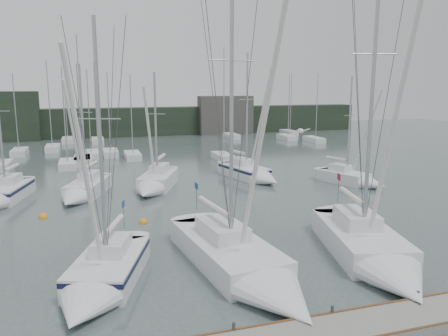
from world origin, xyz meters
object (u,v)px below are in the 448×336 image
object	(u,v)px
sailboat_near_center	(249,270)
buoy_c	(43,217)
sailboat_mid_c	(154,184)
buoy_a	(143,223)
sailboat_near_left	(100,281)
sailboat_mid_d	(253,174)
sailboat_mid_a	(1,196)
sailboat_mid_e	(355,180)
sailboat_near_right	(376,256)
sailboat_mid_b	(82,192)

from	to	relation	value
sailboat_near_center	buoy_c	size ratio (longest dim) A/B	27.10
sailboat_mid_c	buoy_a	bearing A→B (deg)	-80.59
sailboat_near_left	buoy_a	distance (m)	10.01
sailboat_mid_d	buoy_c	xyz separation A→B (m)	(-18.19, -6.98, -0.59)
sailboat_mid_a	buoy_c	xyz separation A→B (m)	(3.40, -4.90, -0.58)
sailboat_mid_a	sailboat_mid_e	distance (m)	29.90
sailboat_near_center	sailboat_mid_c	world-z (taller)	sailboat_near_center
buoy_a	buoy_c	world-z (taller)	buoy_c
sailboat_mid_a	sailboat_mid_c	distance (m)	11.93
sailboat_near_left	buoy_c	xyz separation A→B (m)	(-3.41, 12.75, -0.56)
sailboat_near_center	buoy_a	distance (m)	11.07
sailboat_near_center	buoy_a	xyz separation A→B (m)	(-3.60, 10.45, -0.58)
sailboat_mid_a	sailboat_mid_c	xyz separation A→B (m)	(11.91, 0.53, 0.00)
sailboat_mid_c	sailboat_mid_d	size ratio (longest dim) A/B	0.85
sailboat_mid_a	sailboat_mid_e	world-z (taller)	sailboat_mid_a
sailboat_mid_c	buoy_a	xyz separation A→B (m)	(-2.04, -8.66, -0.58)
sailboat_near_right	sailboat_mid_a	xyz separation A→B (m)	(-20.08, 18.95, -0.05)
sailboat_near_left	buoy_a	bearing A→B (deg)	91.19
sailboat_near_left	sailboat_mid_e	xyz separation A→B (m)	(22.96, 14.88, -0.05)
sailboat_near_left	sailboat_near_center	world-z (taller)	sailboat_near_center
sailboat_mid_c	buoy_c	world-z (taller)	sailboat_mid_c
sailboat_mid_a	sailboat_near_right	bearing A→B (deg)	-30.82
sailboat_mid_a	sailboat_mid_d	distance (m)	21.69
sailboat_near_left	buoy_c	distance (m)	13.21
sailboat_mid_b	sailboat_near_center	bearing A→B (deg)	-48.31
sailboat_near_center	sailboat_mid_e	distance (m)	22.71
buoy_c	sailboat_mid_e	bearing A→B (deg)	4.62
sailboat_near_left	sailboat_mid_a	xyz separation A→B (m)	(-6.81, 17.65, 0.02)
sailboat_mid_a	buoy_a	distance (m)	12.81
sailboat_mid_c	sailboat_mid_e	distance (m)	18.16
sailboat_near_left	sailboat_mid_c	world-z (taller)	sailboat_near_left
sailboat_near_center	buoy_c	world-z (taller)	sailboat_near_center
sailboat_near_left	sailboat_near_center	distance (m)	6.73
sailboat_mid_e	buoy_a	world-z (taller)	sailboat_mid_e
sailboat_near_right	sailboat_mid_b	distance (m)	23.41
sailboat_mid_e	buoy_a	distance (m)	20.61
sailboat_mid_d	buoy_c	bearing A→B (deg)	-172.70
sailboat_mid_a	sailboat_mid_b	xyz separation A→B (m)	(5.96, -0.28, -0.04)
sailboat_near_center	sailboat_mid_b	size ratio (longest dim) A/B	1.51
sailboat_mid_a	sailboat_near_left	bearing A→B (deg)	-56.37
sailboat_near_right	buoy_c	xyz separation A→B (m)	(-16.68, 14.06, -0.64)
buoy_a	buoy_c	bearing A→B (deg)	153.44
sailboat_mid_c	sailboat_mid_e	bearing A→B (deg)	12.19
sailboat_mid_b	buoy_a	size ratio (longest dim) A/B	20.05
sailboat_near_left	sailboat_mid_a	bearing A→B (deg)	130.16
sailboat_near_center	sailboat_near_right	bearing A→B (deg)	-10.09
sailboat_near_left	sailboat_near_center	size ratio (longest dim) A/B	0.74
sailboat_mid_a	sailboat_near_center	bearing A→B (deg)	-41.53
sailboat_near_right	buoy_c	size ratio (longest dim) A/B	27.99
sailboat_near_right	sailboat_mid_c	size ratio (longest dim) A/B	1.64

